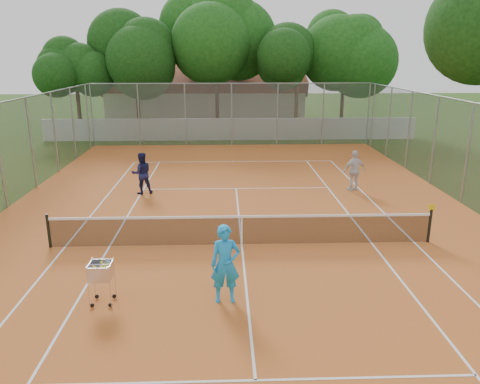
{
  "coord_description": "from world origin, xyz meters",
  "views": [
    {
      "loc": [
        -0.54,
        -13.61,
        5.74
      ],
      "look_at": [
        0.0,
        1.5,
        1.3
      ],
      "focal_mm": 35.0,
      "sensor_mm": 36.0,
      "label": 1
    }
  ],
  "objects_px": {
    "clubhouse": "(207,96)",
    "tennis_net": "(242,230)",
    "player_far_left": "(142,173)",
    "ball_hopper": "(102,282)",
    "player_near": "(225,264)",
    "player_far_right": "(354,171)"
  },
  "relations": [
    {
      "from": "clubhouse",
      "to": "tennis_net",
      "type": "bearing_deg",
      "value": -86.05
    },
    {
      "from": "player_far_left",
      "to": "ball_hopper",
      "type": "xyz_separation_m",
      "value": [
        0.57,
        -9.29,
        -0.32
      ]
    },
    {
      "from": "tennis_net",
      "to": "ball_hopper",
      "type": "xyz_separation_m",
      "value": [
        -3.46,
        -3.49,
        0.08
      ]
    },
    {
      "from": "clubhouse",
      "to": "player_near",
      "type": "bearing_deg",
      "value": -87.4
    },
    {
      "from": "player_near",
      "to": "player_far_left",
      "type": "height_order",
      "value": "player_near"
    },
    {
      "from": "player_near",
      "to": "player_far_left",
      "type": "distance_m",
      "value": 9.93
    },
    {
      "from": "tennis_net",
      "to": "player_far_left",
      "type": "xyz_separation_m",
      "value": [
        -4.03,
        5.81,
        0.4
      ]
    },
    {
      "from": "tennis_net",
      "to": "player_near",
      "type": "relative_size",
      "value": 6.15
    },
    {
      "from": "ball_hopper",
      "to": "player_near",
      "type": "bearing_deg",
      "value": 3.29
    },
    {
      "from": "clubhouse",
      "to": "player_far_right",
      "type": "height_order",
      "value": "clubhouse"
    },
    {
      "from": "ball_hopper",
      "to": "clubhouse",
      "type": "bearing_deg",
      "value": 90.53
    },
    {
      "from": "clubhouse",
      "to": "player_far_right",
      "type": "bearing_deg",
      "value": -72.84
    },
    {
      "from": "player_far_right",
      "to": "ball_hopper",
      "type": "height_order",
      "value": "player_far_right"
    },
    {
      "from": "player_near",
      "to": "ball_hopper",
      "type": "distance_m",
      "value": 2.96
    },
    {
      "from": "tennis_net",
      "to": "player_far_right",
      "type": "bearing_deg",
      "value": 49.0
    },
    {
      "from": "player_near",
      "to": "ball_hopper",
      "type": "bearing_deg",
      "value": 176.57
    },
    {
      "from": "ball_hopper",
      "to": "player_far_right",
      "type": "bearing_deg",
      "value": 50.64
    },
    {
      "from": "tennis_net",
      "to": "clubhouse",
      "type": "xyz_separation_m",
      "value": [
        -2.0,
        29.0,
        1.69
      ]
    },
    {
      "from": "tennis_net",
      "to": "player_near",
      "type": "bearing_deg",
      "value": -98.58
    },
    {
      "from": "clubhouse",
      "to": "player_far_left",
      "type": "distance_m",
      "value": 23.32
    },
    {
      "from": "tennis_net",
      "to": "player_far_left",
      "type": "bearing_deg",
      "value": 124.76
    },
    {
      "from": "player_near",
      "to": "player_far_right",
      "type": "bearing_deg",
      "value": 55.29
    }
  ]
}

